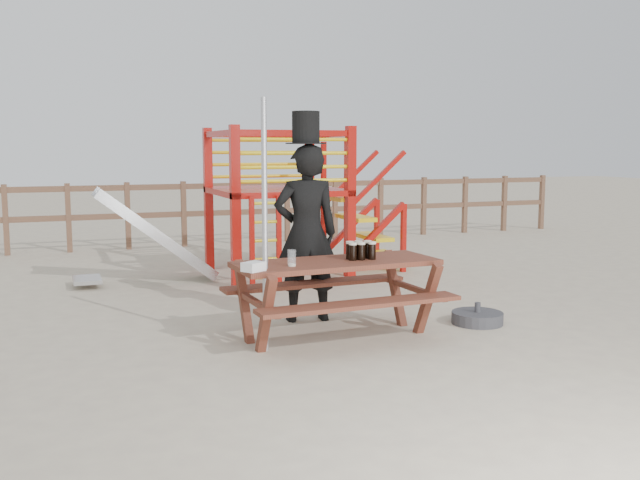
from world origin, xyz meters
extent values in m
plane|color=#BCAE92|center=(0.00, 0.00, 0.00)|extent=(60.00, 60.00, 0.00)
cube|color=brown|center=(0.00, 7.00, 1.10)|extent=(15.00, 0.06, 0.10)
cube|color=brown|center=(0.00, 7.00, 0.60)|extent=(15.00, 0.06, 0.10)
cube|color=brown|center=(-3.50, 7.00, 0.60)|extent=(0.09, 0.09, 1.20)
cube|color=brown|center=(-2.50, 7.00, 0.60)|extent=(0.09, 0.09, 1.20)
cube|color=brown|center=(-1.50, 7.00, 0.60)|extent=(0.09, 0.09, 1.20)
cube|color=brown|center=(-0.50, 7.00, 0.60)|extent=(0.09, 0.09, 1.20)
cube|color=brown|center=(0.50, 7.00, 0.60)|extent=(0.09, 0.09, 1.20)
cube|color=brown|center=(1.50, 7.00, 0.60)|extent=(0.09, 0.09, 1.20)
cube|color=brown|center=(2.50, 7.00, 0.60)|extent=(0.09, 0.09, 1.20)
cube|color=brown|center=(3.50, 7.00, 0.60)|extent=(0.09, 0.09, 1.20)
cube|color=brown|center=(4.50, 7.00, 0.60)|extent=(0.09, 0.09, 1.20)
cube|color=brown|center=(5.50, 7.00, 0.60)|extent=(0.09, 0.09, 1.20)
cube|color=brown|center=(6.50, 7.00, 0.60)|extent=(0.09, 0.09, 1.20)
cube|color=brown|center=(7.50, 7.00, 0.60)|extent=(0.09, 0.09, 1.20)
cube|color=#A9110B|center=(-0.60, 2.80, 1.05)|extent=(0.12, 0.12, 2.10)
cube|color=#A9110B|center=(1.00, 2.80, 1.05)|extent=(0.12, 0.12, 2.10)
cube|color=#A9110B|center=(-0.60, 4.40, 1.05)|extent=(0.12, 0.12, 2.10)
cube|color=#A9110B|center=(1.00, 4.40, 1.05)|extent=(0.12, 0.12, 2.10)
cube|color=#A9110B|center=(0.20, 3.60, 1.20)|extent=(1.72, 1.72, 0.08)
cube|color=#A9110B|center=(0.20, 2.80, 2.00)|extent=(1.60, 0.08, 0.08)
cube|color=#A9110B|center=(0.20, 4.40, 2.00)|extent=(1.60, 0.08, 0.08)
cube|color=#A9110B|center=(-0.60, 3.60, 2.00)|extent=(0.08, 1.60, 0.08)
cube|color=#A9110B|center=(1.00, 3.60, 2.00)|extent=(0.08, 1.60, 0.08)
cylinder|color=yellow|center=(0.20, 2.80, 1.38)|extent=(1.50, 0.05, 0.05)
cylinder|color=yellow|center=(0.20, 4.40, 1.38)|extent=(1.50, 0.05, 0.05)
cylinder|color=yellow|center=(0.20, 2.80, 1.56)|extent=(1.50, 0.05, 0.05)
cylinder|color=yellow|center=(0.20, 4.40, 1.56)|extent=(1.50, 0.05, 0.05)
cylinder|color=yellow|center=(0.20, 2.80, 1.74)|extent=(1.50, 0.05, 0.05)
cylinder|color=yellow|center=(0.20, 4.40, 1.74)|extent=(1.50, 0.05, 0.05)
cylinder|color=yellow|center=(0.20, 2.80, 1.92)|extent=(1.50, 0.05, 0.05)
cylinder|color=yellow|center=(0.20, 4.40, 1.92)|extent=(1.50, 0.05, 0.05)
cube|color=#A9110B|center=(-0.43, 2.65, 0.60)|extent=(0.06, 0.06, 1.20)
cube|color=#A9110B|center=(-0.07, 2.65, 0.60)|extent=(0.06, 0.06, 1.20)
cylinder|color=yellow|center=(-0.25, 2.65, 0.15)|extent=(0.36, 0.04, 0.04)
cylinder|color=yellow|center=(-0.25, 2.65, 0.39)|extent=(0.36, 0.04, 0.04)
cylinder|color=yellow|center=(-0.25, 2.65, 0.63)|extent=(0.36, 0.04, 0.04)
cylinder|color=yellow|center=(-0.25, 2.65, 0.87)|extent=(0.36, 0.04, 0.04)
cylinder|color=yellow|center=(-0.25, 2.65, 1.11)|extent=(0.36, 0.04, 0.04)
cube|color=yellow|center=(1.15, 3.60, 1.08)|extent=(0.30, 0.90, 0.06)
cube|color=yellow|center=(1.43, 3.60, 0.78)|extent=(0.30, 0.90, 0.06)
cube|color=yellow|center=(1.71, 3.60, 0.48)|extent=(0.30, 0.90, 0.06)
cube|color=yellow|center=(1.99, 3.60, 0.18)|extent=(0.30, 0.90, 0.06)
cube|color=#A9110B|center=(1.55, 3.15, 0.60)|extent=(0.95, 0.08, 0.86)
cube|color=#A9110B|center=(1.55, 4.05, 0.60)|extent=(0.95, 0.08, 0.86)
cube|color=silver|center=(-1.50, 3.60, 0.62)|extent=(1.53, 0.55, 1.21)
cube|color=silver|center=(-1.50, 3.33, 0.66)|extent=(1.58, 0.04, 1.28)
cube|color=silver|center=(-1.50, 3.87, 0.66)|extent=(1.58, 0.04, 1.28)
cube|color=silver|center=(-2.40, 3.60, 0.10)|extent=(0.35, 0.55, 0.05)
cube|color=maroon|center=(-0.31, 0.13, 0.72)|extent=(1.96, 0.80, 0.05)
cube|color=maroon|center=(-0.28, -0.40, 0.43)|extent=(1.94, 0.35, 0.04)
cube|color=maroon|center=(-0.33, 0.66, 0.43)|extent=(1.94, 0.35, 0.04)
cube|color=maroon|center=(-1.13, 0.10, 0.35)|extent=(0.13, 1.16, 0.69)
cube|color=maroon|center=(0.51, 0.17, 0.35)|extent=(0.13, 1.16, 0.69)
imported|color=black|center=(-0.34, 0.88, 0.93)|extent=(0.73, 0.53, 1.85)
cube|color=#0C8E2D|center=(-0.32, 1.03, 1.15)|extent=(0.08, 0.03, 0.43)
cylinder|color=black|center=(-0.34, 0.88, 1.86)|extent=(0.42, 0.42, 0.01)
cylinder|color=black|center=(-0.34, 0.88, 2.02)|extent=(0.28, 0.28, 0.32)
cube|color=white|center=(-0.32, 1.02, 2.14)|extent=(0.15, 0.02, 0.04)
cylinder|color=#B2B2B7|center=(-1.06, -0.04, 1.12)|extent=(0.05, 0.05, 2.25)
cylinder|color=#333438|center=(1.26, 0.10, 0.06)|extent=(0.53, 0.53, 0.12)
cylinder|color=#333438|center=(1.26, 0.10, 0.17)|extent=(0.06, 0.06, 0.10)
cube|color=white|center=(-1.20, -0.14, 0.79)|extent=(0.23, 0.21, 0.08)
cylinder|color=black|center=(-0.15, 0.09, 0.82)|extent=(0.08, 0.08, 0.15)
cylinder|color=beige|center=(-0.15, 0.09, 0.91)|extent=(0.08, 0.08, 0.02)
cylinder|color=black|center=(-0.07, 0.09, 0.82)|extent=(0.08, 0.08, 0.15)
cylinder|color=beige|center=(-0.07, 0.09, 0.91)|extent=(0.08, 0.08, 0.02)
cylinder|color=black|center=(0.04, 0.08, 0.82)|extent=(0.08, 0.08, 0.15)
cylinder|color=beige|center=(0.04, 0.08, 0.91)|extent=(0.08, 0.08, 0.02)
cylinder|color=black|center=(-0.15, 0.18, 0.82)|extent=(0.08, 0.08, 0.15)
cylinder|color=beige|center=(-0.15, 0.18, 0.91)|extent=(0.08, 0.08, 0.02)
cylinder|color=black|center=(-0.06, 0.18, 0.82)|extent=(0.08, 0.08, 0.15)
cylinder|color=beige|center=(-0.06, 0.18, 0.91)|extent=(0.08, 0.08, 0.02)
cylinder|color=black|center=(0.04, 0.18, 0.82)|extent=(0.08, 0.08, 0.15)
cylinder|color=beige|center=(0.04, 0.18, 0.91)|extent=(0.08, 0.08, 0.02)
cylinder|color=silver|center=(-0.80, -0.01, 0.82)|extent=(0.08, 0.08, 0.15)
cylinder|color=beige|center=(-0.80, -0.01, 0.76)|extent=(0.07, 0.07, 0.02)
camera|label=1|loc=(-2.86, -6.04, 1.82)|focal=40.00mm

